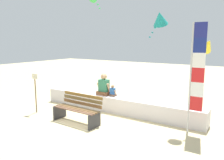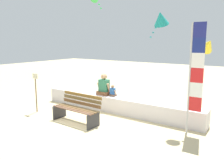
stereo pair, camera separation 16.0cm
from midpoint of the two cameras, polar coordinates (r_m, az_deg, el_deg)
ground_plane at (r=7.45m, az=-4.55°, el=-10.27°), size 40.00×40.00×0.00m
seawall_ledge at (r=8.30m, az=0.55°, el=-6.11°), size 6.30×0.56×0.56m
park_bench at (r=7.32m, az=-9.21°, el=-7.29°), size 1.64×0.67×0.88m
person_adult at (r=8.50m, az=-2.58°, el=-1.64°), size 0.53×0.39×0.80m
person_child at (r=8.32m, az=-0.40°, el=-2.95°), size 0.27×0.20×0.41m
flag_banner at (r=6.45m, az=19.49°, el=1.84°), size 0.38×0.05×3.03m
kite_yellow at (r=8.60m, az=22.27°, el=8.12°), size 0.75×0.78×0.90m
kite_teal at (r=9.43m, az=11.44°, el=14.87°), size 0.75×0.78×1.12m
sign_post at (r=8.57m, az=-19.16°, el=-2.37°), size 0.24×0.04×1.41m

